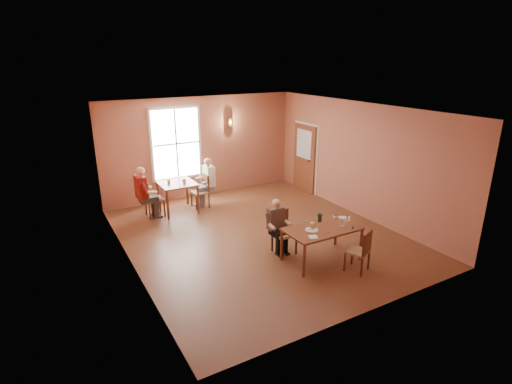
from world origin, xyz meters
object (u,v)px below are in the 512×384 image
main_table (321,244)px  chair_diner_white (200,191)px  chair_diner_maroon (154,198)px  diner_white (201,185)px  chair_empty (358,250)px  second_table (178,197)px  chair_diner_main (284,233)px  diner_maroon (153,192)px  diner_main (285,229)px

main_table → chair_diner_white: (-1.02, 4.17, 0.11)m
main_table → chair_diner_maroon: 4.78m
diner_white → chair_empty: bearing=-164.7°
main_table → second_table: size_ratio=1.66×
chair_diner_main → second_table: 3.71m
chair_empty → chair_diner_white: size_ratio=0.93×
second_table → diner_white: size_ratio=0.70×
main_table → diner_white: diner_white is taller
chair_diner_white → diner_maroon: 1.35m
second_table → chair_diner_white: size_ratio=0.99×
diner_maroon → second_table: bearing=90.0°
diner_white → main_table: bearing=-166.6°
main_table → diner_main: diner_main is taller
second_table → chair_diner_white: chair_diner_white is taller
chair_diner_white → main_table: bearing=-166.2°
main_table → chair_diner_maroon: bearing=119.1°
chair_diner_main → diner_white: size_ratio=0.71×
diner_white → chair_diner_maroon: bearing=90.0°
chair_diner_main → chair_diner_maroon: size_ratio=0.96×
main_table → chair_empty: (0.34, -0.70, 0.08)m
chair_diner_main → chair_empty: (0.84, -1.35, -0.03)m
diner_main → chair_diner_main: bearing=-90.0°
main_table → diner_white: bearing=103.4°
main_table → diner_main: bearing=128.9°
second_table → chair_diner_white: 0.65m
main_table → chair_diner_main: size_ratio=1.64×
diner_main → chair_empty: size_ratio=1.31×
main_table → chair_diner_main: chair_diner_main is taller
chair_diner_main → diner_main: (0.00, -0.03, 0.10)m
chair_diner_maroon → diner_maroon: diner_maroon is taller
main_table → diner_main: size_ratio=1.35×
diner_main → chair_diner_maroon: size_ratio=1.17×
diner_white → second_table: bearing=90.0°
diner_main → chair_diner_maroon: (-1.82, 3.55, -0.09)m
chair_diner_main → diner_maroon: size_ratio=0.68×
diner_white → chair_diner_maroon: diner_white is taller
main_table → diner_main: 0.82m
chair_diner_maroon → chair_diner_main: bearing=27.4°
chair_empty → chair_diner_maroon: size_ratio=0.90×
main_table → second_table: bearing=111.9°
diner_main → second_table: 3.74m
diner_main → chair_empty: (0.84, -1.32, -0.13)m
diner_main → diner_white: size_ratio=0.86×
diner_maroon → diner_main: bearing=27.6°
chair_empty → diner_white: 5.06m
second_table → diner_maroon: diner_maroon is taller
second_table → chair_diner_maroon: chair_diner_maroon is taller
chair_diner_main → chair_diner_white: same height
chair_empty → diner_white: bearing=81.7°
diner_main → chair_diner_white: (-0.52, 3.55, -0.10)m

